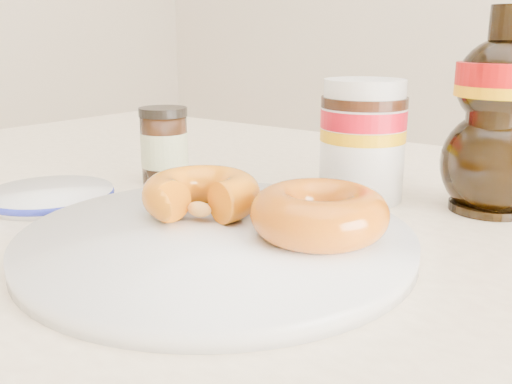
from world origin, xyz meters
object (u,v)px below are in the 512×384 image
Objects in this scene: syrup_bottle at (498,112)px; dark_jar at (164,146)px; donut_whole at (319,213)px; blue_rim_saucer at (50,195)px; nutella_jar at (363,135)px; dining_table at (287,316)px; donut_bitten at (202,194)px; plate at (217,240)px.

dark_jar is (-0.32, -0.11, -0.05)m from syrup_bottle.
donut_whole is 0.21m from syrup_bottle.
syrup_bottle reaches higher than blue_rim_saucer.
donut_whole is 0.26m from dark_jar.
syrup_bottle is at bearing 16.16° from nutella_jar.
dining_table is 14.15× the size of donut_bitten.
blue_rim_saucer is at bearing -146.97° from syrup_bottle.
plate is at bearing -34.14° from dark_jar.
plate is at bearing 0.26° from blue_rim_saucer.
plate is 3.59× the size of dark_jar.
dining_table is at bearing 144.06° from donut_whole.
syrup_bottle is at bearing 33.03° from blue_rim_saucer.
donut_bitten reaches higher than plate.
plate is 1.63× the size of syrup_bottle.
plate reaches higher than dining_table.
donut_bitten is at bearing -174.44° from donut_whole.
plate is 2.93× the size of donut_whole.
donut_bitten is at bearing -138.46° from dining_table.
blue_rim_saucer is (-0.18, -0.03, -0.03)m from donut_bitten.
syrup_bottle is 0.34m from dark_jar.
donut_bitten is 0.83× the size of nutella_jar.
nutella_jar is at bearing 87.18° from dining_table.
donut_bitten is (-0.05, -0.05, 0.12)m from dining_table.
nutella_jar reaches higher than blue_rim_saucer.
syrup_bottle reaches higher than plate.
syrup_bottle is at bearing 70.18° from donut_whole.
syrup_bottle is (0.14, 0.23, 0.08)m from plate.
nutella_jar reaches higher than plate.
dining_table is at bearing 77.84° from plate.
nutella_jar is at bearing 106.24° from donut_whole.
nutella_jar reaches higher than donut_whole.
syrup_bottle is at bearing 65.39° from donut_bitten.
syrup_bottle is (0.18, 0.20, 0.06)m from donut_bitten.
syrup_bottle is 2.21× the size of dark_jar.
dark_jar is (-0.14, 0.10, 0.01)m from donut_bitten.
donut_whole is 0.17m from nutella_jar.
plate is at bearing -152.04° from donut_whole.
donut_bitten is 1.18× the size of dark_jar.
plate is at bearing -102.16° from dining_table.
dining_table is 7.56× the size of syrup_bottle.
donut_whole is at bearing -35.94° from dining_table.
donut_bitten is at bearing 8.61° from blue_rim_saucer.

